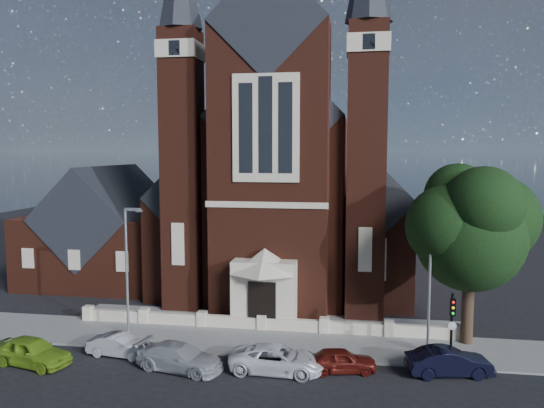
% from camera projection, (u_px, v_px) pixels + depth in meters
% --- Properties ---
extents(ground, '(120.00, 120.00, 0.00)m').
position_uv_depth(ground, '(281.00, 295.00, 42.48)').
color(ground, black).
rests_on(ground, ground).
extents(pavement_strip, '(60.00, 5.00, 0.12)m').
position_uv_depth(pavement_strip, '(256.00, 341.00, 32.17)').
color(pavement_strip, slate).
rests_on(pavement_strip, ground).
extents(forecourt_paving, '(26.00, 3.00, 0.14)m').
position_uv_depth(forecourt_paving, '(267.00, 321.00, 36.10)').
color(forecourt_paving, slate).
rests_on(forecourt_paving, ground).
extents(forecourt_wall, '(24.00, 0.40, 0.90)m').
position_uv_depth(forecourt_wall, '(262.00, 330.00, 34.13)').
color(forecourt_wall, beige).
rests_on(forecourt_wall, ground).
extents(church, '(20.01, 34.90, 29.20)m').
position_uv_depth(church, '(293.00, 187.00, 49.47)').
color(church, '#4B1F14').
rests_on(church, ground).
extents(parish_hall, '(12.00, 12.20, 10.24)m').
position_uv_depth(parish_hall, '(110.00, 235.00, 47.56)').
color(parish_hall, '#4B1F14').
rests_on(parish_hall, ground).
extents(street_tree, '(6.40, 6.60, 10.70)m').
position_uv_depth(street_tree, '(473.00, 230.00, 30.68)').
color(street_tree, black).
rests_on(street_tree, ground).
extents(street_lamp_left, '(1.16, 0.22, 8.09)m').
position_uv_depth(street_lamp_left, '(128.00, 264.00, 32.47)').
color(street_lamp_left, gray).
rests_on(street_lamp_left, ground).
extents(street_lamp_right, '(1.16, 0.22, 8.09)m').
position_uv_depth(street_lamp_right, '(431.00, 275.00, 29.63)').
color(street_lamp_right, gray).
rests_on(street_lamp_right, ground).
extents(traffic_signal, '(0.28, 0.42, 4.00)m').
position_uv_depth(traffic_signal, '(452.00, 320.00, 28.14)').
color(traffic_signal, black).
rests_on(traffic_signal, ground).
extents(car_lime_van, '(4.78, 2.73, 1.53)m').
position_uv_depth(car_lime_van, '(31.00, 351.00, 28.54)').
color(car_lime_van, '#78A621').
rests_on(car_lime_van, ground).
extents(car_silver_a, '(3.84, 1.70, 1.23)m').
position_uv_depth(car_silver_a, '(120.00, 345.00, 29.83)').
color(car_silver_a, '#A6A7AD').
rests_on(car_silver_a, ground).
extents(car_silver_b, '(5.10, 2.96, 1.39)m').
position_uv_depth(car_silver_b, '(180.00, 357.00, 27.91)').
color(car_silver_b, '#A0A2A8').
rests_on(car_silver_b, ground).
extents(car_white_suv, '(5.03, 2.43, 1.38)m').
position_uv_depth(car_white_suv, '(277.00, 359.00, 27.67)').
color(car_white_suv, white).
rests_on(car_white_suv, ground).
extents(car_dark_red, '(3.90, 2.16, 1.26)m').
position_uv_depth(car_dark_red, '(341.00, 360.00, 27.68)').
color(car_dark_red, '#59140F').
rests_on(car_dark_red, ground).
extents(car_navy, '(4.52, 2.27, 1.42)m').
position_uv_depth(car_navy, '(449.00, 362.00, 27.26)').
color(car_navy, black).
rests_on(car_navy, ground).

